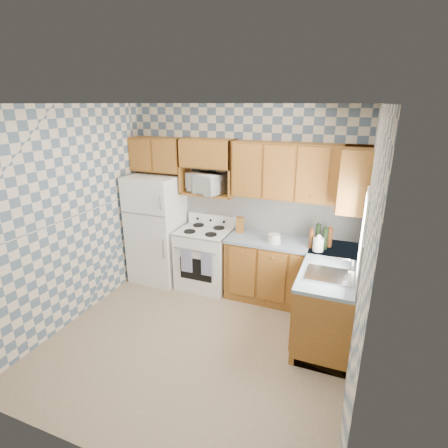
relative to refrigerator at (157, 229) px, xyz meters
The scene contains 30 objects.
floor 1.97m from the refrigerator, 44.43° to the right, with size 3.40×3.40×0.00m, color #846B50.
back_wall 1.42m from the refrigerator, 15.35° to the left, with size 3.40×0.02×2.70m, color slate.
right_wall 3.27m from the refrigerator, 22.79° to the right, with size 0.02×3.20×2.70m, color slate.
backsplash_back 1.75m from the refrigerator, 11.47° to the left, with size 2.60×0.01×0.56m, color white.
backsplash_right 3.02m from the refrigerator, ahead, with size 0.01×1.60×0.56m, color white.
refrigerator is the anchor object (origin of this frame).
stove_body 0.89m from the refrigerator, ahead, with size 0.76×0.65×0.90m, color white.
cooktop 0.81m from the refrigerator, ahead, with size 0.76×0.65×0.03m, color silver.
backguard 0.87m from the refrigerator, 20.44° to the left, with size 0.76×0.08×0.17m, color white.
dish_towel_left 0.80m from the refrigerator, 25.50° to the right, with size 0.17×0.03×0.36m, color navy.
dish_towel_right 1.08m from the refrigerator, 17.86° to the right, with size 0.17×0.03×0.36m, color navy.
base_cabinets_back 2.14m from the refrigerator, ahead, with size 1.75×0.60×0.88m, color brown.
base_cabinets_right 2.74m from the refrigerator, ahead, with size 0.60×1.60×0.88m, color brown.
countertop_back 2.10m from the refrigerator, ahead, with size 1.77×0.63×0.04m, color slate.
countertop_right 2.71m from the refrigerator, ahead, with size 0.63×1.60×0.04m, color slate.
upper_cabinets_back 2.34m from the refrigerator, ahead, with size 1.75×0.33×0.74m, color brown.
upper_cabinets_fridge 1.15m from the refrigerator, 94.64° to the left, with size 0.82×0.33×0.50m, color brown.
upper_cabinets_right 2.99m from the refrigerator, ahead, with size 0.33×0.70×0.74m, color brown.
microwave_shelf 1.02m from the refrigerator, 12.94° to the left, with size 0.80×0.33×0.03m, color brown.
microwave 1.10m from the refrigerator, 12.10° to the left, with size 0.53×0.36×0.29m, color white.
sink 2.79m from the refrigerator, 16.65° to the right, with size 0.48×0.40×0.03m, color #B7B7BC.
window 3.13m from the refrigerator, 15.12° to the right, with size 0.02×0.66×0.86m, color white.
bottle_0 2.45m from the refrigerator, ahead, with size 0.07×0.07×0.30m, color black.
bottle_1 2.55m from the refrigerator, ahead, with size 0.07×0.07×0.28m, color black.
bottle_2 2.60m from the refrigerator, ahead, with size 0.07×0.07×0.26m, color #5E3216.
bottle_3 2.38m from the refrigerator, ahead, with size 0.07×0.07×0.24m, color #5E3216.
knife_block 1.35m from the refrigerator, ahead, with size 0.10×0.10×0.22m, color brown.
electric_kettle 2.48m from the refrigerator, ahead, with size 0.13×0.13×0.17m, color white.
food_containers 1.89m from the refrigerator, ahead, with size 0.18×0.18×0.12m, color beige, non-canonical shape.
soap_bottle 3.06m from the refrigerator, 18.56° to the right, with size 0.06×0.06×0.17m, color beige.
Camera 1 is at (1.59, -3.14, 2.71)m, focal length 28.00 mm.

